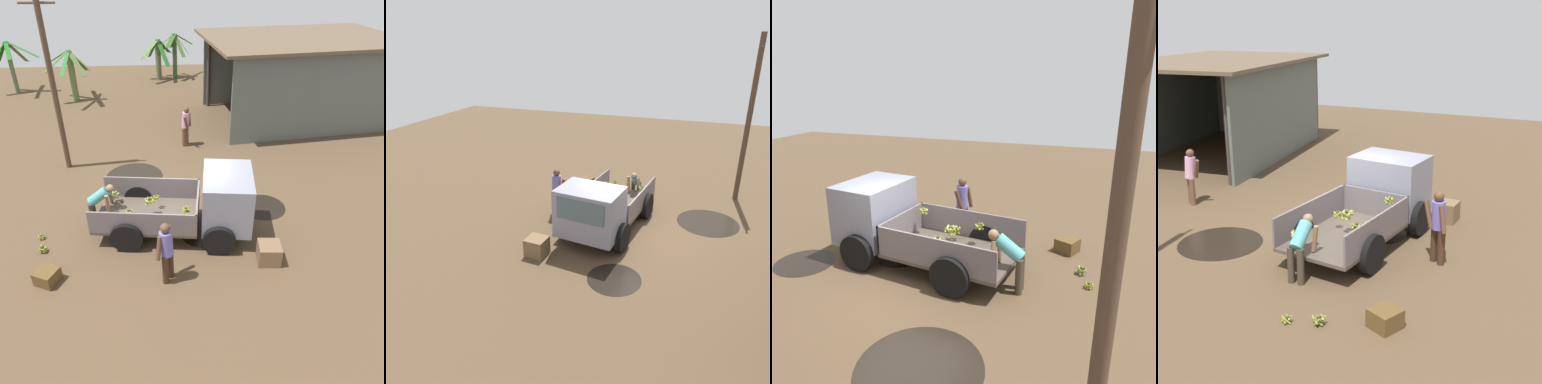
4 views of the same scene
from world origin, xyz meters
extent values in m
plane|color=brown|center=(0.00, 0.00, 0.00)|extent=(36.00, 36.00, 0.00)
cylinder|color=black|center=(-1.58, 2.35, 0.00)|extent=(2.04, 2.04, 0.01)
cylinder|color=black|center=(2.56, 0.17, 0.00)|extent=(1.42, 1.42, 0.01)
cylinder|color=black|center=(0.56, -0.96, 0.00)|extent=(1.31, 1.31, 0.01)
cube|color=#4E4339|center=(-0.97, -0.67, 0.48)|extent=(3.05, 2.16, 0.08)
cube|color=slate|center=(-0.86, 0.21, 0.85)|extent=(2.83, 0.40, 0.67)
cube|color=slate|center=(-1.08, -1.55, 0.85)|extent=(2.83, 0.40, 0.67)
cube|color=slate|center=(0.41, -0.85, 0.85)|extent=(0.28, 1.82, 0.67)
cube|color=gray|center=(1.20, -0.94, 1.15)|extent=(1.51, 1.94, 1.43)
cube|color=#4C606B|center=(1.86, -1.03, 1.44)|extent=(0.21, 1.42, 0.63)
cylinder|color=black|center=(1.13, 0.02, 0.44)|extent=(0.89, 0.33, 0.87)
cylinder|color=black|center=(0.89, -1.86, 0.44)|extent=(0.89, 0.33, 0.87)
cylinder|color=black|center=(-1.28, 0.32, 0.44)|extent=(0.89, 0.33, 0.87)
cylinder|color=black|center=(-1.51, -1.56, 0.44)|extent=(0.89, 0.33, 0.87)
sphere|color=brown|center=(0.06, -1.35, 1.17)|extent=(0.08, 0.08, 0.08)
cylinder|color=#999E28|center=(0.12, -1.35, 1.11)|extent=(0.05, 0.17, 0.15)
cylinder|color=olive|center=(0.10, -1.29, 1.12)|extent=(0.17, 0.14, 0.13)
cylinder|color=olive|center=(0.03, -1.29, 1.11)|extent=(0.17, 0.12, 0.15)
cylinder|color=olive|center=(0.01, -1.35, 1.10)|extent=(0.05, 0.15, 0.17)
cylinder|color=#9CAF2A|center=(0.02, -1.39, 1.10)|extent=(0.15, 0.14, 0.16)
cylinder|color=olive|center=(0.09, -1.39, 1.10)|extent=(0.16, 0.12, 0.16)
sphere|color=brown|center=(-1.95, 0.00, 0.84)|extent=(0.09, 0.09, 0.09)
cylinder|color=#9DB146|center=(-1.90, 0.06, 0.77)|extent=(0.18, 0.17, 0.17)
cylinder|color=olive|center=(-1.98, 0.08, 0.79)|extent=(0.22, 0.12, 0.13)
cylinder|color=#A9B04C|center=(-2.02, 0.02, 0.77)|extent=(0.11, 0.20, 0.17)
cylinder|color=#93A046|center=(-1.99, -0.04, 0.75)|extent=(0.15, 0.16, 0.20)
cylinder|color=olive|center=(-1.92, -0.07, 0.77)|extent=(0.20, 0.11, 0.17)
cylinder|color=olive|center=(-1.86, -0.02, 0.79)|extent=(0.09, 0.22, 0.12)
sphere|color=#423B2A|center=(-0.91, -0.70, 1.06)|extent=(0.08, 0.08, 0.08)
cylinder|color=olive|center=(-0.85, -0.78, 1.01)|extent=(0.22, 0.18, 0.13)
cylinder|color=#9EB041|center=(-0.81, -0.70, 1.01)|extent=(0.06, 0.23, 0.13)
cylinder|color=olive|center=(-0.88, -0.63, 0.98)|extent=(0.21, 0.13, 0.19)
cylinder|color=olive|center=(-0.92, -0.63, 0.98)|extent=(0.20, 0.09, 0.20)
cylinder|color=#9DAC38|center=(-0.97, -0.68, 0.97)|extent=(0.12, 0.19, 0.21)
cylinder|color=olive|center=(-0.98, -0.74, 0.98)|extent=(0.13, 0.21, 0.19)
cylinder|color=#A7AF49|center=(-0.91, -0.80, 1.01)|extent=(0.23, 0.05, 0.14)
sphere|color=#433C2B|center=(-0.73, -0.38, 0.93)|extent=(0.07, 0.07, 0.07)
cylinder|color=#A1AD28|center=(-0.70, -0.33, 0.88)|extent=(0.15, 0.11, 0.13)
cylinder|color=olive|center=(-0.77, -0.34, 0.88)|extent=(0.14, 0.13, 0.13)
cylinder|color=#97AE2C|center=(-0.78, -0.40, 0.87)|extent=(0.09, 0.15, 0.14)
cylinder|color=olive|center=(-0.73, -0.44, 0.88)|extent=(0.15, 0.04, 0.12)
cylinder|color=#94AA37|center=(-0.69, -0.40, 0.87)|extent=(0.09, 0.13, 0.15)
sphere|color=#4E4632|center=(-1.44, -1.18, 1.04)|extent=(0.08, 0.08, 0.08)
cylinder|color=#95A72D|center=(-1.41, -1.12, 0.98)|extent=(0.17, 0.11, 0.14)
cylinder|color=olive|center=(-1.48, -1.15, 0.97)|extent=(0.13, 0.16, 0.16)
cylinder|color=olive|center=(-1.49, -1.22, 0.98)|extent=(0.14, 0.16, 0.13)
cylinder|color=olive|center=(-1.42, -1.24, 0.99)|extent=(0.18, 0.08, 0.13)
cylinder|color=olive|center=(-1.38, -1.19, 0.97)|extent=(0.08, 0.16, 0.16)
sphere|color=#443D2C|center=(-0.82, -1.22, 0.85)|extent=(0.09, 0.09, 0.09)
cylinder|color=olive|center=(-0.79, -1.16, 0.76)|extent=(0.18, 0.12, 0.20)
cylinder|color=olive|center=(-0.86, -1.16, 0.77)|extent=(0.19, 0.15, 0.18)
cylinder|color=olive|center=(-0.90, -1.24, 0.78)|extent=(0.09, 0.21, 0.17)
cylinder|color=olive|center=(-0.85, -1.29, 0.77)|extent=(0.19, 0.13, 0.19)
cylinder|color=olive|center=(-0.78, -1.28, 0.76)|extent=(0.18, 0.14, 0.20)
cylinder|color=olive|center=(-0.73, -1.20, 0.78)|extent=(0.10, 0.22, 0.16)
cylinder|color=#4F392A|center=(-4.05, 3.28, 2.98)|extent=(0.19, 0.19, 5.95)
cylinder|color=#4F392A|center=(-4.05, 3.28, 5.50)|extent=(1.08, 0.07, 0.07)
cylinder|color=#3D2619|center=(-0.51, -2.80, 0.41)|extent=(0.22, 0.22, 0.82)
cylinder|color=#3D2619|center=(-0.39, -2.60, 0.41)|extent=(0.22, 0.22, 0.82)
cylinder|color=#6C63B7|center=(-0.46, -2.69, 1.13)|extent=(0.44, 0.43, 0.65)
sphere|color=brown|center=(-0.48, -2.68, 1.57)|extent=(0.23, 0.23, 0.23)
cylinder|color=brown|center=(-0.63, -2.82, 1.11)|extent=(0.21, 0.25, 0.61)
cylinder|color=brown|center=(-0.45, -2.46, 1.12)|extent=(0.24, 0.30, 0.61)
cylinder|color=#3F3428|center=(-2.59, -0.22, 0.39)|extent=(0.16, 0.16, 0.78)
cylinder|color=#3F3428|center=(-2.58, -0.44, 0.39)|extent=(0.16, 0.16, 0.78)
cylinder|color=teal|center=(-2.34, -0.32, 0.96)|extent=(0.67, 0.30, 0.59)
sphere|color=#8C6746|center=(-2.00, -0.32, 1.21)|extent=(0.22, 0.22, 0.22)
cylinder|color=#8C6746|center=(-2.05, -0.12, 0.84)|extent=(0.11, 0.27, 0.58)
cylinder|color=#8C6746|center=(-2.09, -0.52, 0.83)|extent=(0.10, 0.17, 0.59)
sphere|color=brown|center=(-3.96, -0.93, 0.13)|extent=(0.07, 0.07, 0.07)
cylinder|color=olive|center=(-3.91, -0.93, 0.07)|extent=(0.04, 0.14, 0.14)
cylinder|color=olive|center=(-3.94, -0.87, 0.08)|extent=(0.16, 0.08, 0.12)
cylinder|color=olive|center=(-4.01, -0.89, 0.08)|extent=(0.13, 0.14, 0.12)
cylinder|color=olive|center=(-4.00, -0.95, 0.07)|extent=(0.10, 0.14, 0.14)
cylinder|color=olive|center=(-3.95, -0.98, 0.07)|extent=(0.15, 0.07, 0.13)
sphere|color=brown|center=(-3.78, -1.47, 0.17)|extent=(0.08, 0.08, 0.08)
cylinder|color=olive|center=(-3.78, -1.42, 0.09)|extent=(0.15, 0.04, 0.18)
cylinder|color=olive|center=(-3.85, -1.43, 0.13)|extent=(0.14, 0.19, 0.12)
cylinder|color=olive|center=(-3.84, -1.50, 0.10)|extent=(0.10, 0.18, 0.17)
cylinder|color=olive|center=(-3.80, -1.54, 0.11)|extent=(0.18, 0.09, 0.16)
cylinder|color=#93A528|center=(-3.75, -1.53, 0.11)|extent=(0.17, 0.13, 0.16)
cylinder|color=olive|center=(-3.71, -1.49, 0.12)|extent=(0.09, 0.20, 0.13)
cylinder|color=#9CA74A|center=(-3.74, -1.44, 0.09)|extent=(0.13, 0.15, 0.18)
cube|color=brown|center=(-3.37, -2.58, 0.18)|extent=(0.65, 0.65, 0.36)
cube|color=brown|center=(2.14, -2.23, 0.27)|extent=(0.61, 0.61, 0.53)
camera|label=1|loc=(-0.34, -9.29, 6.77)|focal=35.00mm
camera|label=2|loc=(10.47, 1.99, 5.88)|focal=35.00mm
camera|label=3|loc=(-3.79, 6.55, 4.33)|focal=35.00mm
camera|label=4|loc=(-11.09, -5.40, 5.25)|focal=50.00mm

